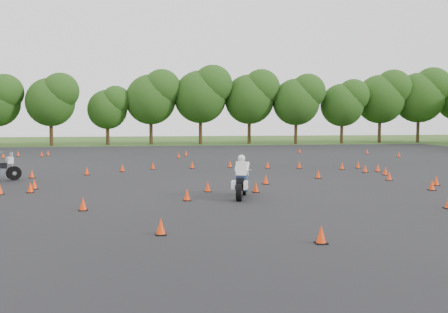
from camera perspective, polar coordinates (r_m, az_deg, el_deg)
name	(u,v)px	position (r m, az deg, el deg)	size (l,w,h in m)	color
ground	(238,189)	(22.97, 1.56, -3.73)	(140.00, 140.00, 0.00)	#2D5119
asphalt_pad	(219,174)	(28.85, -0.62, -2.07)	(62.00, 62.00, 0.00)	black
treeline	(223,106)	(58.07, -0.08, 5.83)	(87.28, 32.48, 11.08)	#204213
traffic_cones	(229,172)	(28.11, 0.52, -1.78)	(36.22, 33.52, 0.45)	#F6370A
rider_white	(242,176)	(20.28, 2.02, -2.27)	(2.30, 0.71, 1.78)	white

